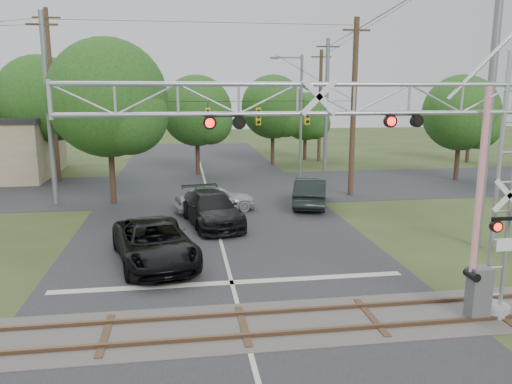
{
  "coord_description": "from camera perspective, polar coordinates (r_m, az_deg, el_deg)",
  "views": [
    {
      "loc": [
        -1.65,
        -11.7,
        6.94
      ],
      "look_at": [
        1.2,
        7.5,
        2.98
      ],
      "focal_mm": 35.0,
      "sensor_mm": 36.0,
      "label": 1
    }
  ],
  "objects": [
    {
      "name": "ground",
      "position": [
        13.7,
        -0.38,
        -18.91
      ],
      "size": [
        160.0,
        160.0,
        0.0
      ],
      "primitive_type": "plane",
      "color": "#2F3D1C",
      "rests_on": "ground"
    },
    {
      "name": "road_main",
      "position": [
        22.84,
        -3.92,
        -6.17
      ],
      "size": [
        14.0,
        90.0,
        0.02
      ],
      "primitive_type": "cube",
      "color": "#28292B",
      "rests_on": "ground"
    },
    {
      "name": "road_cross",
      "position": [
        36.4,
        -5.69,
        0.49
      ],
      "size": [
        90.0,
        12.0,
        0.02
      ],
      "primitive_type": "cube",
      "color": "#28292B",
      "rests_on": "ground"
    },
    {
      "name": "railroad_track",
      "position": [
        15.43,
        -1.46,
        -15.07
      ],
      "size": [
        90.0,
        3.2,
        0.17
      ],
      "color": "#544E48",
      "rests_on": "ground"
    },
    {
      "name": "crossing_gantry",
      "position": [
        14.6,
        14.37,
        3.77
      ],
      "size": [
        13.39,
        1.03,
        8.06
      ],
      "color": "gray",
      "rests_on": "ground"
    },
    {
      "name": "traffic_signal_span",
      "position": [
        31.83,
        -3.83,
        9.24
      ],
      "size": [
        19.34,
        0.36,
        11.5
      ],
      "color": "slate",
      "rests_on": "ground"
    },
    {
      "name": "pickup_black",
      "position": [
        20.82,
        -11.52,
        -5.7
      ],
      "size": [
        4.17,
        6.67,
        1.72
      ],
      "primitive_type": "imported",
      "rotation": [
        0.0,
        0.0,
        0.23
      ],
      "color": "black",
      "rests_on": "ground"
    },
    {
      "name": "car_dark",
      "position": [
        26.22,
        -5.09,
        -1.93
      ],
      "size": [
        3.49,
        6.29,
        1.73
      ],
      "primitive_type": "imported",
      "rotation": [
        0.0,
        0.0,
        0.19
      ],
      "color": "black",
      "rests_on": "ground"
    },
    {
      "name": "sedan_silver",
      "position": [
        29.07,
        -4.69,
        -0.73
      ],
      "size": [
        4.96,
        2.95,
        1.58
      ],
      "primitive_type": "imported",
      "rotation": [
        0.0,
        0.0,
        1.82
      ],
      "color": "#AFB0B7",
      "rests_on": "ground"
    },
    {
      "name": "suv_dark",
      "position": [
        30.58,
        6.26,
        0.01
      ],
      "size": [
        3.31,
        5.62,
        1.75
      ],
      "primitive_type": "imported",
      "rotation": [
        0.0,
        0.0,
        2.85
      ],
      "color": "black",
      "rests_on": "ground"
    },
    {
      "name": "streetlight",
      "position": [
        39.73,
        4.9,
        9.25
      ],
      "size": [
        2.57,
        0.27,
        9.65
      ],
      "color": "slate",
      "rests_on": "ground"
    },
    {
      "name": "utility_poles",
      "position": [
        34.76,
        -1.67,
        10.05
      ],
      "size": [
        25.49,
        28.65,
        13.56
      ],
      "color": "#3F281D",
      "rests_on": "ground"
    },
    {
      "name": "treeline",
      "position": [
        41.33,
        -8.64,
        9.45
      ],
      "size": [
        52.77,
        24.53,
        10.07
      ],
      "color": "#3D281C",
      "rests_on": "ground"
    }
  ]
}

